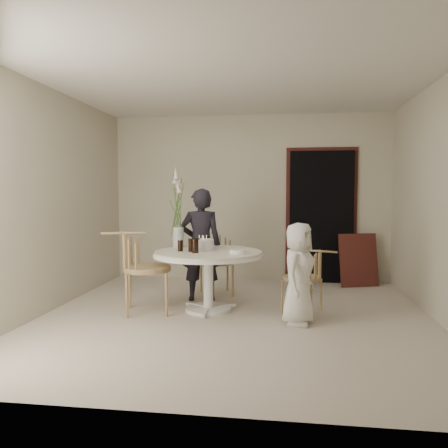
# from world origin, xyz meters

# --- Properties ---
(ground) EXTENTS (4.50, 4.50, 0.00)m
(ground) POSITION_xyz_m (0.00, 0.00, 0.00)
(ground) COLOR beige
(ground) RESTS_ON ground
(room_shell) EXTENTS (4.50, 4.50, 4.50)m
(room_shell) POSITION_xyz_m (0.00, 0.00, 1.62)
(room_shell) COLOR silver
(room_shell) RESTS_ON ground
(doorway) EXTENTS (1.00, 0.10, 2.10)m
(doorway) POSITION_xyz_m (1.15, 2.19, 1.05)
(doorway) COLOR black
(doorway) RESTS_ON ground
(door_trim) EXTENTS (1.12, 0.03, 2.22)m
(door_trim) POSITION_xyz_m (1.15, 2.23, 1.11)
(door_trim) COLOR #55241D
(door_trim) RESTS_ON ground
(table) EXTENTS (1.33, 1.33, 0.73)m
(table) POSITION_xyz_m (-0.35, 0.25, 0.62)
(table) COLOR white
(table) RESTS_ON ground
(picture_frame) EXTENTS (0.64, 0.37, 0.81)m
(picture_frame) POSITION_xyz_m (1.70, 1.95, 0.40)
(picture_frame) COLOR #55241D
(picture_frame) RESTS_ON ground
(chair_far) EXTENTS (0.57, 0.60, 0.85)m
(chair_far) POSITION_xyz_m (-0.42, 1.23, 0.55)
(chair_far) COLOR #A38A58
(chair_far) RESTS_ON ground
(chair_right) EXTENTS (0.56, 0.54, 0.78)m
(chair_right) POSITION_xyz_m (0.87, 0.26, 0.50)
(chair_right) COLOR #A38A58
(chair_right) RESTS_ON ground
(chair_left) EXTENTS (0.67, 0.64, 0.98)m
(chair_left) POSITION_xyz_m (-1.20, 0.05, 0.63)
(chair_left) COLOR #A38A58
(chair_left) RESTS_ON ground
(girl) EXTENTS (0.61, 0.46, 1.49)m
(girl) POSITION_xyz_m (-0.54, 0.77, 0.75)
(girl) COLOR black
(girl) RESTS_ON ground
(boy) EXTENTS (0.52, 0.63, 1.11)m
(boy) POSITION_xyz_m (0.71, -0.15, 0.56)
(boy) COLOR white
(boy) RESTS_ON ground
(birthday_cake) EXTENTS (0.28, 0.28, 0.18)m
(birthday_cake) POSITION_xyz_m (-0.44, 0.33, 0.80)
(birthday_cake) COLOR silver
(birthday_cake) RESTS_ON table
(cola_tumbler_a) EXTENTS (0.09, 0.09, 0.17)m
(cola_tumbler_a) POSITION_xyz_m (-0.48, 0.08, 0.81)
(cola_tumbler_a) COLOR black
(cola_tumbler_a) RESTS_ON table
(cola_tumbler_b) EXTENTS (0.09, 0.09, 0.16)m
(cola_tumbler_b) POSITION_xyz_m (-0.54, 0.18, 0.81)
(cola_tumbler_b) COLOR black
(cola_tumbler_b) RESTS_ON table
(cola_tumbler_c) EXTENTS (0.07, 0.07, 0.13)m
(cola_tumbler_c) POSITION_xyz_m (-0.68, 0.20, 0.80)
(cola_tumbler_c) COLOR black
(cola_tumbler_c) RESTS_ON table
(cola_tumbler_d) EXTENTS (0.09, 0.09, 0.15)m
(cola_tumbler_d) POSITION_xyz_m (-0.50, 0.32, 0.80)
(cola_tumbler_d) COLOR black
(cola_tumbler_d) RESTS_ON table
(plate_stack) EXTENTS (0.22, 0.22, 0.05)m
(plate_stack) POSITION_xyz_m (0.03, 0.06, 0.75)
(plate_stack) COLOR white
(plate_stack) RESTS_ON table
(flower_vase) EXTENTS (0.14, 0.14, 1.05)m
(flower_vase) POSITION_xyz_m (-0.80, 0.57, 1.17)
(flower_vase) COLOR silver
(flower_vase) RESTS_ON table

